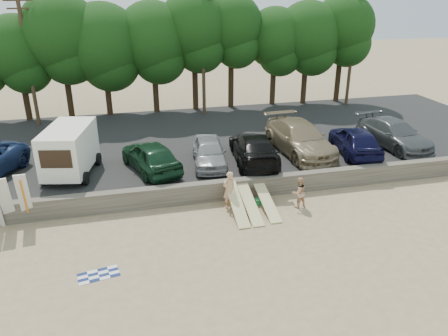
# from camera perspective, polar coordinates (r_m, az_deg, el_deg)

# --- Properties ---
(ground) EXTENTS (120.00, 120.00, 0.00)m
(ground) POSITION_cam_1_polar(r_m,az_deg,el_deg) (19.42, 0.87, -8.09)
(ground) COLOR tan
(ground) RESTS_ON ground
(seawall) EXTENTS (44.00, 0.50, 1.00)m
(seawall) POSITION_cam_1_polar(r_m,az_deg,el_deg) (21.74, -1.09, -2.97)
(seawall) COLOR #6B6356
(seawall) RESTS_ON ground
(parking_lot) EXTENTS (44.00, 14.50, 0.70)m
(parking_lot) POSITION_cam_1_polar(r_m,az_deg,el_deg) (28.60, -4.36, 3.20)
(parking_lot) COLOR #282828
(parking_lot) RESTS_ON ground
(treeline) EXTENTS (32.40, 5.87, 8.95)m
(treeline) POSITION_cam_1_polar(r_m,az_deg,el_deg) (34.00, -7.89, 16.61)
(treeline) COLOR #382616
(treeline) RESTS_ON parking_lot
(utility_poles) EXTENTS (25.80, 0.26, 9.00)m
(utility_poles) POSITION_cam_1_polar(r_m,az_deg,el_deg) (32.99, -2.73, 15.03)
(utility_poles) COLOR #473321
(utility_poles) RESTS_ON parking_lot
(box_trailer) EXTENTS (2.95, 4.36, 2.56)m
(box_trailer) POSITION_cam_1_polar(r_m,az_deg,el_deg) (23.93, -19.57, 2.40)
(box_trailer) COLOR white
(box_trailer) RESTS_ON parking_lot
(car_1) EXTENTS (3.32, 5.18, 1.64)m
(car_1) POSITION_cam_1_polar(r_m,az_deg,el_deg) (23.58, -9.56, 1.55)
(car_1) COLOR #12311C
(car_1) RESTS_ON parking_lot
(car_2) EXTENTS (2.28, 4.53, 1.48)m
(car_2) POSITION_cam_1_polar(r_m,az_deg,el_deg) (24.05, -1.95, 2.10)
(car_2) COLOR gray
(car_2) RESTS_ON parking_lot
(car_3) EXTENTS (2.91, 5.79, 1.61)m
(car_3) POSITION_cam_1_polar(r_m,az_deg,el_deg) (24.49, 3.91, 2.63)
(car_3) COLOR black
(car_3) RESTS_ON parking_lot
(car_4) EXTENTS (2.90, 6.33, 1.79)m
(car_4) POSITION_cam_1_polar(r_m,az_deg,el_deg) (26.13, 9.85, 3.88)
(car_4) COLOR #8C7859
(car_4) RESTS_ON parking_lot
(car_5) EXTENTS (2.68, 5.10, 1.66)m
(car_5) POSITION_cam_1_polar(r_m,az_deg,el_deg) (26.72, 16.72, 3.50)
(car_5) COLOR black
(car_5) RESTS_ON parking_lot
(car_6) EXTENTS (2.90, 5.76, 1.60)m
(car_6) POSITION_cam_1_polar(r_m,az_deg,el_deg) (28.72, 21.34, 4.17)
(car_6) COLOR #494C4E
(car_6) RESTS_ON parking_lot
(surfboard_upright_3) EXTENTS (0.56, 0.84, 2.51)m
(surfboard_upright_3) POSITION_cam_1_polar(r_m,az_deg,el_deg) (21.30, -26.57, -3.94)
(surfboard_upright_3) COLOR silver
(surfboard_upright_3) RESTS_ON ground
(surfboard_upright_4) EXTENTS (0.54, 0.66, 2.55)m
(surfboard_upright_4) POSITION_cam_1_polar(r_m,az_deg,el_deg) (21.16, -24.59, -3.66)
(surfboard_upright_4) COLOR silver
(surfboard_upright_4) RESTS_ON ground
(surfboard_low_0) EXTENTS (0.56, 2.83, 1.14)m
(surfboard_low_0) POSITION_cam_1_polar(r_m,az_deg,el_deg) (20.39, 1.67, -4.63)
(surfboard_low_0) COLOR beige
(surfboard_low_0) RESTS_ON ground
(surfboard_low_1) EXTENTS (0.56, 2.91, 0.87)m
(surfboard_low_1) POSITION_cam_1_polar(r_m,az_deg,el_deg) (20.65, 3.40, -4.69)
(surfboard_low_1) COLOR beige
(surfboard_low_1) RESTS_ON ground
(surfboard_low_2) EXTENTS (0.56, 2.92, 0.82)m
(surfboard_low_2) POSITION_cam_1_polar(r_m,az_deg,el_deg) (21.01, 5.61, -4.34)
(surfboard_low_2) COLOR beige
(surfboard_low_2) RESTS_ON ground
(beachgoer_a) EXTENTS (0.80, 0.66, 1.88)m
(beachgoer_a) POSITION_cam_1_polar(r_m,az_deg,el_deg) (20.83, 0.66, -2.85)
(beachgoer_a) COLOR tan
(beachgoer_a) RESTS_ON ground
(beachgoer_b) EXTENTS (0.85, 0.71, 1.55)m
(beachgoer_b) POSITION_cam_1_polar(r_m,az_deg,el_deg) (21.23, 9.75, -3.17)
(beachgoer_b) COLOR tan
(beachgoer_b) RESTS_ON ground
(cooler) EXTENTS (0.43, 0.37, 0.32)m
(cooler) POSITION_cam_1_polar(r_m,az_deg,el_deg) (21.48, 4.52, -4.40)
(cooler) COLOR #268D4B
(cooler) RESTS_ON ground
(gear_bag) EXTENTS (0.36, 0.33, 0.22)m
(gear_bag) POSITION_cam_1_polar(r_m,az_deg,el_deg) (21.51, 1.09, -4.44)
(gear_bag) COLOR orange
(gear_bag) RESTS_ON ground
(beach_towel) EXTENTS (1.74, 1.74, 0.00)m
(beach_towel) POSITION_cam_1_polar(r_m,az_deg,el_deg) (17.39, -16.07, -13.26)
(beach_towel) COLOR white
(beach_towel) RESTS_ON ground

